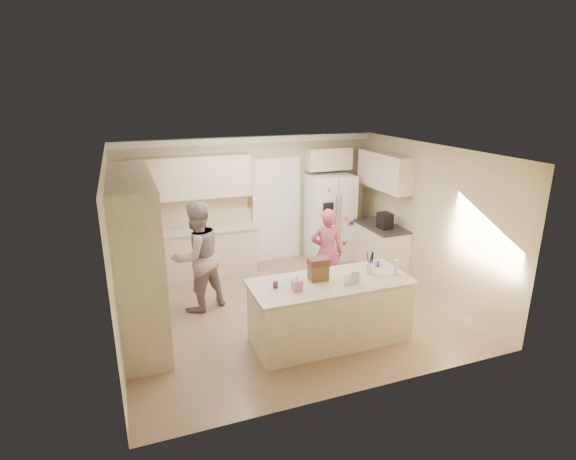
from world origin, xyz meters
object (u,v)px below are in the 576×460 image
object	(u,v)px
utensil_crock	(370,268)
dollhouse_body	(318,272)
coffee_maker	(385,221)
tissue_box	(297,285)
teen_boy	(197,257)
island_base	(330,312)
teen_girl	(327,253)
refrigerator	(330,217)

from	to	relation	value
utensil_crock	dollhouse_body	xyz separation A→B (m)	(-0.80, 0.05, 0.04)
utensil_crock	coffee_maker	bearing A→B (deg)	52.88
coffee_maker	tissue_box	world-z (taller)	coffee_maker
coffee_maker	teen_boy	xyz separation A→B (m)	(-3.64, -0.27, -0.16)
island_base	dollhouse_body	world-z (taller)	dollhouse_body
coffee_maker	dollhouse_body	distance (m)	2.84
coffee_maker	teen_boy	world-z (taller)	teen_boy
coffee_maker	teen_girl	distance (m)	1.58
dollhouse_body	teen_girl	distance (m)	1.50
coffee_maker	island_base	size ratio (longest dim) A/B	0.14
utensil_crock	teen_boy	bearing A→B (deg)	144.71
tissue_box	dollhouse_body	world-z (taller)	dollhouse_body
refrigerator	dollhouse_body	size ratio (longest dim) A/B	6.92
island_base	teen_boy	size ratio (longest dim) A/B	1.21
teen_boy	dollhouse_body	bearing A→B (deg)	109.97
refrigerator	teen_boy	bearing A→B (deg)	-155.07
island_base	teen_girl	world-z (taller)	teen_girl
tissue_box	teen_boy	world-z (taller)	teen_boy
coffee_maker	tissue_box	distance (m)	3.28
tissue_box	teen_girl	distance (m)	1.88
utensil_crock	tissue_box	size ratio (longest dim) A/B	1.07
utensil_crock	island_base	bearing A→B (deg)	-175.60
teen_girl	tissue_box	bearing A→B (deg)	73.21
tissue_box	teen_girl	bearing A→B (deg)	52.37
teen_girl	teen_boy	bearing A→B (deg)	14.12
utensil_crock	dollhouse_body	bearing A→B (deg)	176.42
refrigerator	teen_girl	world-z (taller)	refrigerator
coffee_maker	tissue_box	xyz separation A→B (m)	(-2.60, -2.00, -0.07)
teen_boy	coffee_maker	bearing A→B (deg)	161.02
refrigerator	tissue_box	bearing A→B (deg)	-122.00
refrigerator	coffee_maker	distance (m)	1.28
refrigerator	island_base	bearing A→B (deg)	-114.90
tissue_box	refrigerator	bearing A→B (deg)	57.59
coffee_maker	refrigerator	bearing A→B (deg)	119.65
tissue_box	teen_girl	size ratio (longest dim) A/B	0.09
island_base	tissue_box	size ratio (longest dim) A/B	15.71
coffee_maker	teen_girl	bearing A→B (deg)	-160.30
refrigerator	coffee_maker	xyz separation A→B (m)	(0.63, -1.11, 0.17)
refrigerator	teen_boy	xyz separation A→B (m)	(-3.01, -1.37, 0.01)
utensil_crock	teen_boy	xyz separation A→B (m)	(-2.24, 1.58, -0.09)
tissue_box	teen_boy	bearing A→B (deg)	120.89
tissue_box	coffee_maker	bearing A→B (deg)	37.57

